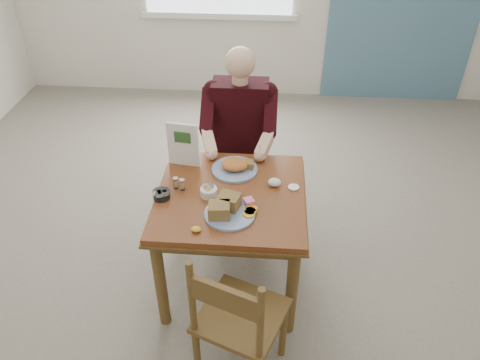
# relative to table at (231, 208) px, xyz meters

# --- Properties ---
(floor) EXTENTS (6.00, 6.00, 0.00)m
(floor) POSITION_rel_table_xyz_m (0.00, 0.00, -0.64)
(floor) COLOR #6D6558
(floor) RESTS_ON ground
(lemon_wedge) EXTENTS (0.07, 0.05, 0.03)m
(lemon_wedge) POSITION_rel_table_xyz_m (-0.16, -0.35, 0.13)
(lemon_wedge) COLOR yellow
(lemon_wedge) RESTS_ON table
(napkin) EXTENTS (0.10, 0.09, 0.05)m
(napkin) POSITION_rel_table_xyz_m (0.26, 0.10, 0.14)
(napkin) COLOR white
(napkin) RESTS_ON table
(metal_dish) EXTENTS (0.09, 0.09, 0.01)m
(metal_dish) POSITION_rel_table_xyz_m (0.38, 0.09, 0.12)
(metal_dish) COLOR silver
(metal_dish) RESTS_ON table
(table) EXTENTS (0.92, 0.92, 0.75)m
(table) POSITION_rel_table_xyz_m (0.00, 0.00, 0.00)
(table) COLOR brown
(table) RESTS_ON ground
(chair_far) EXTENTS (0.42, 0.42, 0.95)m
(chair_far) POSITION_rel_table_xyz_m (0.00, 0.80, -0.16)
(chair_far) COLOR brown
(chair_far) RESTS_ON ground
(chair_near) EXTENTS (0.54, 0.54, 0.95)m
(chair_near) POSITION_rel_table_xyz_m (0.10, -0.72, -0.16)
(chair_near) COLOR brown
(chair_near) RESTS_ON ground
(diner) EXTENTS (0.53, 0.56, 1.39)m
(diner) POSITION_rel_table_xyz_m (0.00, 0.71, 0.17)
(diner) COLOR gray
(diner) RESTS_ON chair_far
(near_plate) EXTENTS (0.32, 0.31, 0.10)m
(near_plate) POSITION_rel_table_xyz_m (0.00, -0.19, 0.15)
(near_plate) COLOR white
(near_plate) RESTS_ON table
(far_plate) EXTENTS (0.30, 0.30, 0.08)m
(far_plate) POSITION_rel_table_xyz_m (0.01, 0.25, 0.14)
(far_plate) COLOR white
(far_plate) RESTS_ON table
(caddy) EXTENTS (0.12, 0.12, 0.08)m
(caddy) POSITION_rel_table_xyz_m (-0.13, -0.03, 0.14)
(caddy) COLOR white
(caddy) RESTS_ON table
(shakers) EXTENTS (0.08, 0.06, 0.08)m
(shakers) POSITION_rel_table_xyz_m (-0.32, 0.02, 0.15)
(shakers) COLOR white
(shakers) RESTS_ON table
(creamer) EXTENTS (0.14, 0.14, 0.05)m
(creamer) POSITION_rel_table_xyz_m (-0.41, -0.07, 0.14)
(creamer) COLOR white
(creamer) RESTS_ON table
(menu) EXTENTS (0.21, 0.05, 0.31)m
(menu) POSITION_rel_table_xyz_m (-0.33, 0.29, 0.27)
(menu) COLOR white
(menu) RESTS_ON table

